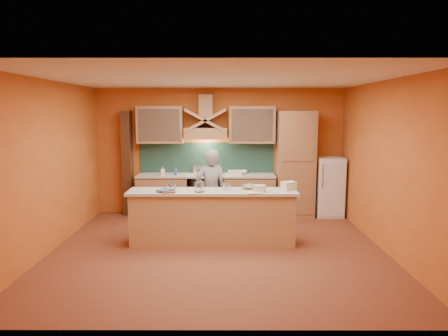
{
  "coord_description": "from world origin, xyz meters",
  "views": [
    {
      "loc": [
        0.11,
        -6.43,
        2.29
      ],
      "look_at": [
        0.1,
        0.9,
        1.25
      ],
      "focal_mm": 32.0,
      "sensor_mm": 36.0,
      "label": 1
    }
  ],
  "objects_px": {
    "person": "(211,192)",
    "fridge": "(329,187)",
    "kitchen_scale": "(226,188)",
    "mixing_bowl": "(249,187)",
    "stove": "(206,196)"
  },
  "relations": [
    {
      "from": "stove",
      "to": "kitchen_scale",
      "type": "xyz_separation_m",
      "value": [
        0.44,
        -1.9,
        0.54
      ]
    },
    {
      "from": "kitchen_scale",
      "to": "mixing_bowl",
      "type": "relative_size",
      "value": 0.4
    },
    {
      "from": "fridge",
      "to": "mixing_bowl",
      "type": "bearing_deg",
      "value": -136.62
    },
    {
      "from": "fridge",
      "to": "mixing_bowl",
      "type": "relative_size",
      "value": 4.64
    },
    {
      "from": "person",
      "to": "mixing_bowl",
      "type": "distance_m",
      "value": 0.81
    },
    {
      "from": "fridge",
      "to": "mixing_bowl",
      "type": "xyz_separation_m",
      "value": [
        -1.86,
        -1.76,
        0.33
      ]
    },
    {
      "from": "person",
      "to": "stove",
      "type": "bearing_deg",
      "value": -93.52
    },
    {
      "from": "mixing_bowl",
      "to": "kitchen_scale",
      "type": "bearing_deg",
      "value": -160.88
    },
    {
      "from": "stove",
      "to": "person",
      "type": "bearing_deg",
      "value": -83.49
    },
    {
      "from": "stove",
      "to": "kitchen_scale",
      "type": "bearing_deg",
      "value": -76.92
    },
    {
      "from": "fridge",
      "to": "person",
      "type": "height_order",
      "value": "person"
    },
    {
      "from": "person",
      "to": "fridge",
      "type": "bearing_deg",
      "value": -161.75
    },
    {
      "from": "fridge",
      "to": "person",
      "type": "distance_m",
      "value": 2.89
    },
    {
      "from": "person",
      "to": "mixing_bowl",
      "type": "height_order",
      "value": "person"
    },
    {
      "from": "fridge",
      "to": "kitchen_scale",
      "type": "distance_m",
      "value": 2.97
    }
  ]
}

